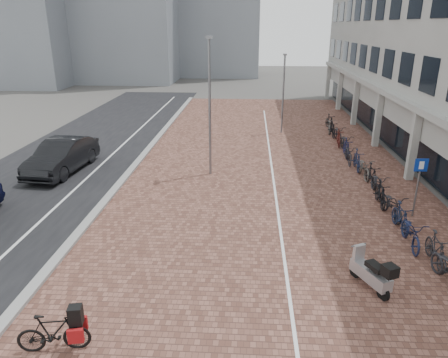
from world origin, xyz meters
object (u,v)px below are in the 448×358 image
parking_sign (419,178)px  hero_bike (53,332)px  scooter_front (371,271)px  car_dark (62,156)px

parking_sign → hero_bike: bearing=-147.7°
hero_bike → scooter_front: hero_bike is taller
hero_bike → scooter_front: size_ratio=1.03×
scooter_front → parking_sign: (2.99, 5.01, 1.04)m
car_dark → parking_sign: bearing=-10.1°
scooter_front → parking_sign: size_ratio=0.69×
hero_bike → scooter_front: 8.45m
car_dark → hero_bike: 13.40m
car_dark → hero_bike: size_ratio=2.94×
car_dark → hero_bike: bearing=-62.1°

